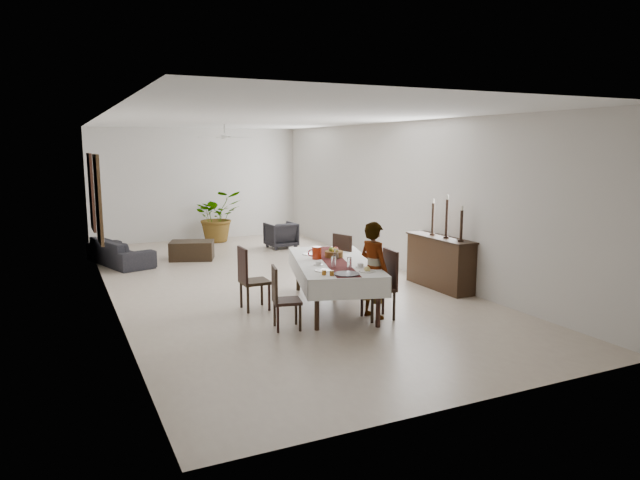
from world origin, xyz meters
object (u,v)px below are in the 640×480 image
Objects in this scene: dining_table_top at (334,262)px; sofa at (120,252)px; woman at (374,270)px; sideboard_body at (440,263)px; red_pitcher at (317,253)px.

sofa is (-2.85, 5.24, -0.46)m from dining_table_top.
woman is at bearing -53.76° from dining_table_top.
dining_table_top reaches higher than sofa.
red_pitcher is at bearing -178.37° from sideboard_body.
red_pitcher is at bearing -169.62° from sofa.
dining_table_top is 2.45m from sideboard_body.
sofa is at bearing 14.78° from woman.
sideboard_body is (2.62, 0.07, -0.43)m from red_pitcher.
red_pitcher is at bearing 13.01° from woman.
red_pitcher is at bearing 149.04° from dining_table_top.
dining_table_top is 5.99m from sofa.
sofa is (-3.15, 6.06, -0.47)m from woman.
sofa is (-2.65, 5.02, -0.61)m from red_pitcher.
sideboard_body is at bearing -150.60° from sofa.
woman reaches higher than dining_table_top.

